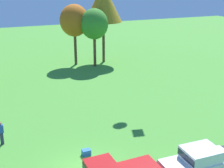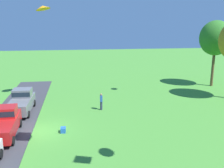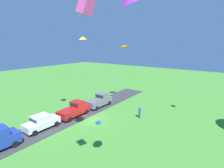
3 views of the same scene
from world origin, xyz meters
The scene contains 8 objects.
ground_plane centered at (0.00, 0.00, 0.00)m, with size 120.00×120.00×0.00m, color #478E33.
pavement_strip centered at (0.00, -2.95, 0.03)m, with size 36.00×4.40×0.06m, color #38383D.
car_pickup_mid_row centered at (-4.95, -2.47, 1.11)m, with size 5.02×2.09×2.14m.
car_pickup_by_flagpole centered at (0.54, -2.75, 1.11)m, with size 5.07×2.20×2.14m.
person_on_lawn centered at (-4.54, 5.33, 0.88)m, with size 0.36×0.24×1.71m.
tree_lone_near centered at (-12.36, 21.35, 6.51)m, with size 4.19×4.19×8.85m.
cooler_box centered at (0.49, 1.75, 0.20)m, with size 0.56×0.40×0.40m, color blue.
kite_delta_high_right centered at (-9.25, -0.38, 10.16)m, with size 1.55×1.55×0.38m, color orange.
Camera 2 is at (20.54, 3.00, 8.86)m, focal length 42.00 mm.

